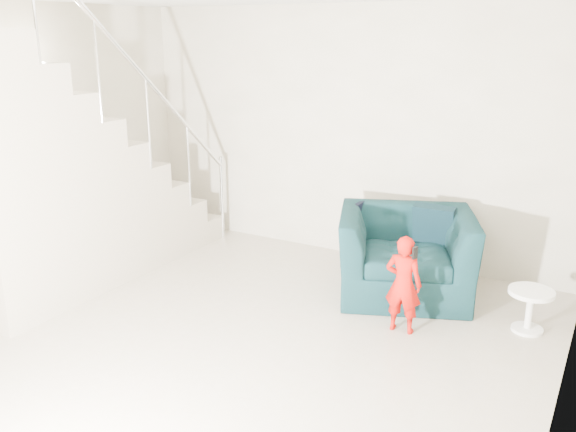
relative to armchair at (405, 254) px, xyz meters
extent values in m
plane|color=gray|center=(-0.99, -1.96, -0.40)|extent=(5.50, 5.50, 0.00)
plane|color=#A79F88|center=(-0.99, 0.79, 0.95)|extent=(5.00, 0.00, 5.00)
plane|color=#A79F88|center=(1.51, -1.96, 0.95)|extent=(0.00, 5.50, 5.50)
imported|color=black|center=(0.00, 0.00, 0.00)|extent=(1.54, 1.46, 0.80)
imported|color=#941104|center=(0.24, -0.74, 0.02)|extent=(0.31, 0.22, 0.84)
cylinder|color=white|center=(1.16, -0.23, -0.05)|extent=(0.37, 0.37, 0.04)
cylinder|color=white|center=(1.16, -0.23, -0.23)|extent=(0.06, 0.06, 0.33)
cylinder|color=white|center=(1.16, -0.23, -0.39)|extent=(0.26, 0.26, 0.03)
cube|color=#ADA089|center=(-2.99, 0.39, -0.26)|extent=(1.00, 0.30, 0.27)
cube|color=#ADA089|center=(-2.99, 0.09, -0.13)|extent=(1.00, 0.30, 0.54)
cube|color=#ADA089|center=(-2.99, -0.21, 0.01)|extent=(1.00, 0.30, 0.81)
cube|color=#ADA089|center=(-2.99, -0.51, 0.14)|extent=(1.00, 0.30, 1.08)
cube|color=#ADA089|center=(-2.99, -0.81, 0.28)|extent=(1.00, 0.30, 1.35)
cube|color=#ADA089|center=(-2.99, -1.11, 0.41)|extent=(1.00, 0.30, 1.62)
cube|color=#ADA089|center=(-2.99, -1.41, 0.55)|extent=(1.00, 0.30, 1.89)
cube|color=#ADA089|center=(-2.99, -1.71, 0.68)|extent=(1.00, 0.30, 2.16)
cylinder|color=silver|center=(-2.49, -0.96, 1.85)|extent=(0.04, 3.03, 2.73)
cylinder|color=silver|center=(-2.49, 0.54, 0.10)|extent=(0.04, 0.04, 1.00)
cube|color=black|center=(0.17, 0.30, 0.24)|extent=(0.40, 0.19, 0.39)
cube|color=black|center=(-0.56, 0.06, 0.10)|extent=(0.05, 0.50, 0.56)
cube|color=black|center=(0.34, -0.80, 0.33)|extent=(0.04, 0.05, 0.10)
camera|label=1|loc=(1.69, -5.24, 2.00)|focal=38.00mm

